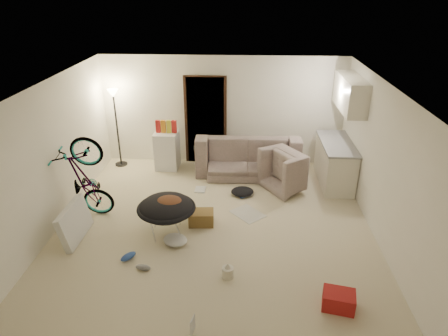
# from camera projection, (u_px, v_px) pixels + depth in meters

# --- Properties ---
(floor) EXTENTS (5.50, 6.00, 0.02)m
(floor) POSITION_uv_depth(u_px,v_px,m) (214.00, 231.00, 6.96)
(floor) COLOR beige
(floor) RESTS_ON ground
(ceiling) EXTENTS (5.50, 6.00, 0.02)m
(ceiling) POSITION_uv_depth(u_px,v_px,m) (212.00, 89.00, 5.89)
(ceiling) COLOR white
(ceiling) RESTS_ON wall_back
(wall_back) EXTENTS (5.50, 0.02, 2.50)m
(wall_back) POSITION_uv_depth(u_px,v_px,m) (223.00, 111.00, 9.15)
(wall_back) COLOR white
(wall_back) RESTS_ON floor
(wall_front) EXTENTS (5.50, 0.02, 2.50)m
(wall_front) POSITION_uv_depth(u_px,v_px,m) (188.00, 302.00, 3.71)
(wall_front) COLOR white
(wall_front) RESTS_ON floor
(wall_left) EXTENTS (0.02, 6.00, 2.50)m
(wall_left) POSITION_uv_depth(u_px,v_px,m) (46.00, 162.00, 6.56)
(wall_left) COLOR white
(wall_left) RESTS_ON floor
(wall_right) EXTENTS (0.02, 6.00, 2.50)m
(wall_right) POSITION_uv_depth(u_px,v_px,m) (387.00, 170.00, 6.30)
(wall_right) COLOR white
(wall_right) RESTS_ON floor
(doorway) EXTENTS (0.85, 0.10, 2.04)m
(doorway) POSITION_uv_depth(u_px,v_px,m) (206.00, 121.00, 9.23)
(doorway) COLOR black
(doorway) RESTS_ON floor
(door_trim) EXTENTS (0.97, 0.04, 2.10)m
(door_trim) POSITION_uv_depth(u_px,v_px,m) (206.00, 121.00, 9.20)
(door_trim) COLOR #341E12
(door_trim) RESTS_ON floor
(floor_lamp) EXTENTS (0.28, 0.28, 1.81)m
(floor_lamp) POSITION_uv_depth(u_px,v_px,m) (115.00, 111.00, 8.91)
(floor_lamp) COLOR black
(floor_lamp) RESTS_ON floor
(kitchen_counter) EXTENTS (0.60, 1.50, 0.88)m
(kitchen_counter) POSITION_uv_depth(u_px,v_px,m) (335.00, 163.00, 8.46)
(kitchen_counter) COLOR silver
(kitchen_counter) RESTS_ON floor
(counter_top) EXTENTS (0.64, 1.54, 0.04)m
(counter_top) POSITION_uv_depth(u_px,v_px,m) (337.00, 143.00, 8.27)
(counter_top) COLOR gray
(counter_top) RESTS_ON kitchen_counter
(kitchen_uppers) EXTENTS (0.38, 1.40, 0.65)m
(kitchen_uppers) POSITION_uv_depth(u_px,v_px,m) (350.00, 94.00, 7.81)
(kitchen_uppers) COLOR silver
(kitchen_uppers) RESTS_ON wall_right
(sofa) EXTENTS (2.30, 0.94, 0.67)m
(sofa) POSITION_uv_depth(u_px,v_px,m) (248.00, 158.00, 9.00)
(sofa) COLOR #3C433B
(sofa) RESTS_ON floor
(armchair) EXTENTS (1.22, 1.25, 0.62)m
(armchair) POSITION_uv_depth(u_px,v_px,m) (294.00, 172.00, 8.37)
(armchair) COLOR #3C433B
(armchair) RESTS_ON floor
(bicycle) EXTENTS (1.66, 0.72, 0.96)m
(bicycle) POSITION_uv_depth(u_px,v_px,m) (88.00, 196.00, 7.19)
(bicycle) COLOR black
(bicycle) RESTS_ON floor
(book_asset) EXTENTS (0.25, 0.21, 0.02)m
(book_asset) POSITION_uv_depth(u_px,v_px,m) (191.00, 336.00, 4.89)
(book_asset) COLOR maroon
(book_asset) RESTS_ON floor
(mini_fridge) EXTENTS (0.53, 0.53, 0.86)m
(mini_fridge) POSITION_uv_depth(u_px,v_px,m) (167.00, 150.00, 9.14)
(mini_fridge) COLOR white
(mini_fridge) RESTS_ON floor
(snack_box_0) EXTENTS (0.10, 0.07, 0.30)m
(snack_box_0) POSITION_uv_depth(u_px,v_px,m) (158.00, 127.00, 8.91)
(snack_box_0) COLOR maroon
(snack_box_0) RESTS_ON mini_fridge
(snack_box_1) EXTENTS (0.10, 0.08, 0.30)m
(snack_box_1) POSITION_uv_depth(u_px,v_px,m) (163.00, 127.00, 8.90)
(snack_box_1) COLOR orange
(snack_box_1) RESTS_ON mini_fridge
(snack_box_2) EXTENTS (0.11, 0.09, 0.30)m
(snack_box_2) POSITION_uv_depth(u_px,v_px,m) (169.00, 127.00, 8.89)
(snack_box_2) COLOR gold
(snack_box_2) RESTS_ON mini_fridge
(snack_box_3) EXTENTS (0.12, 0.09, 0.30)m
(snack_box_3) POSITION_uv_depth(u_px,v_px,m) (174.00, 127.00, 8.89)
(snack_box_3) COLOR maroon
(snack_box_3) RESTS_ON mini_fridge
(saucer_chair) EXTENTS (0.99, 0.99, 0.70)m
(saucer_chair) POSITION_uv_depth(u_px,v_px,m) (167.00, 212.00, 6.72)
(saucer_chair) COLOR silver
(saucer_chair) RESTS_ON floor
(hoodie) EXTENTS (0.54, 0.48, 0.22)m
(hoodie) POSITION_uv_depth(u_px,v_px,m) (169.00, 203.00, 6.60)
(hoodie) COLOR #56301D
(hoodie) RESTS_ON saucer_chair
(sofa_drape) EXTENTS (0.61, 0.53, 0.28)m
(sofa_drape) POSITION_uv_depth(u_px,v_px,m) (206.00, 148.00, 8.96)
(sofa_drape) COLOR black
(sofa_drape) RESTS_ON sofa
(tv_box) EXTENTS (0.26, 0.92, 0.62)m
(tv_box) POSITION_uv_depth(u_px,v_px,m) (75.00, 222.00, 6.65)
(tv_box) COLOR silver
(tv_box) RESTS_ON floor
(drink_case_a) EXTENTS (0.46, 0.34, 0.25)m
(drink_case_a) POSITION_uv_depth(u_px,v_px,m) (201.00, 218.00, 7.11)
(drink_case_a) COLOR brown
(drink_case_a) RESTS_ON floor
(drink_case_b) EXTENTS (0.47, 0.39, 0.24)m
(drink_case_b) POSITION_uv_depth(u_px,v_px,m) (339.00, 300.00, 5.28)
(drink_case_b) COLOR maroon
(drink_case_b) RESTS_ON floor
(juicer) EXTENTS (0.17, 0.17, 0.25)m
(juicer) POSITION_uv_depth(u_px,v_px,m) (228.00, 272.00, 5.83)
(juicer) COLOR beige
(juicer) RESTS_ON floor
(newspaper) EXTENTS (0.72, 0.73, 0.01)m
(newspaper) POSITION_uv_depth(u_px,v_px,m) (248.00, 214.00, 7.46)
(newspaper) COLOR beige
(newspaper) RESTS_ON floor
(book_blue) EXTENTS (0.39, 0.41, 0.03)m
(book_blue) POSITION_uv_depth(u_px,v_px,m) (242.00, 193.00, 8.16)
(book_blue) COLOR #3055B0
(book_blue) RESTS_ON floor
(book_white) EXTENTS (0.22, 0.28, 0.03)m
(book_white) POSITION_uv_depth(u_px,v_px,m) (200.00, 190.00, 8.31)
(book_white) COLOR silver
(book_white) RESTS_ON floor
(shoe_0) EXTENTS (0.26, 0.23, 0.09)m
(shoe_0) POSITION_uv_depth(u_px,v_px,m) (213.00, 171.00, 9.03)
(shoe_0) COLOR #3055B0
(shoe_0) RESTS_ON floor
(shoe_2) EXTENTS (0.26, 0.29, 0.10)m
(shoe_2) POSITION_uv_depth(u_px,v_px,m) (128.00, 256.00, 6.23)
(shoe_2) COLOR #3055B0
(shoe_2) RESTS_ON floor
(shoe_3) EXTENTS (0.25, 0.14, 0.09)m
(shoe_3) POSITION_uv_depth(u_px,v_px,m) (143.00, 267.00, 6.00)
(shoe_3) COLOR slate
(shoe_3) RESTS_ON floor
(clothes_lump_b) EXTENTS (0.51, 0.46, 0.14)m
(clothes_lump_b) POSITION_uv_depth(u_px,v_px,m) (242.00, 192.00, 8.11)
(clothes_lump_b) COLOR black
(clothes_lump_b) RESTS_ON floor
(clothes_lump_c) EXTENTS (0.53, 0.51, 0.13)m
(clothes_lump_c) POSITION_uv_depth(u_px,v_px,m) (175.00, 240.00, 6.60)
(clothes_lump_c) COLOR silver
(clothes_lump_c) RESTS_ON floor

